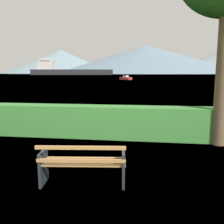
# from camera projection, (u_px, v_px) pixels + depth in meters

# --- Properties ---
(ground_plane) EXTENTS (1400.00, 1400.00, 0.00)m
(ground_plane) POSITION_uv_depth(u_px,v_px,m) (84.00, 183.00, 4.88)
(ground_plane) COLOR olive
(water_surface) EXTENTS (620.00, 620.00, 0.00)m
(water_surface) POSITION_uv_depth(u_px,v_px,m) (146.00, 74.00, 306.09)
(water_surface) COLOR #6B8EA3
(water_surface) RESTS_ON ground_plane
(park_bench) EXTENTS (1.72, 0.75, 0.87)m
(park_bench) POSITION_uv_depth(u_px,v_px,m) (83.00, 164.00, 4.75)
(park_bench) COLOR #A0703F
(park_bench) RESTS_ON ground_plane
(hedge_row) EXTENTS (13.98, 0.77, 1.08)m
(hedge_row) POSITION_uv_depth(u_px,v_px,m) (110.00, 122.00, 8.26)
(hedge_row) COLOR #387A33
(hedge_row) RESTS_ON ground_plane
(cargo_ship_large) EXTENTS (83.54, 26.80, 16.72)m
(cargo_ship_large) POSITION_uv_depth(u_px,v_px,m) (66.00, 70.00, 250.51)
(cargo_ship_large) COLOR #232328
(cargo_ship_large) RESTS_ON water_surface
(fishing_boat_near) EXTENTS (4.20, 3.96, 1.35)m
(fishing_boat_near) POSITION_uv_depth(u_px,v_px,m) (126.00, 78.00, 76.70)
(fishing_boat_near) COLOR #B2332D
(fishing_boat_near) RESTS_ON water_surface
(distant_hills) EXTENTS (716.14, 416.95, 75.65)m
(distant_hills) POSITION_uv_depth(u_px,v_px,m) (166.00, 59.00, 556.03)
(distant_hills) COLOR slate
(distant_hills) RESTS_ON ground_plane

